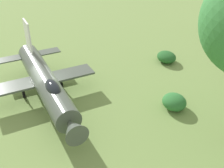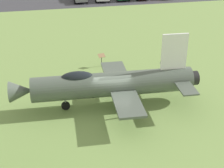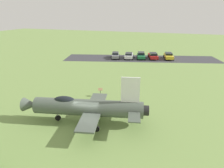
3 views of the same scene
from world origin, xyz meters
name	(u,v)px [view 3 (image 3 of 3)]	position (x,y,z in m)	size (l,w,h in m)	color
ground_plane	(89,122)	(0.00, 0.00, 0.00)	(200.00, 200.00, 0.00)	#75934C
parking_strip	(141,58)	(-31.49, -0.72, 0.00)	(37.72, 8.00, 0.00)	#38383D
display_jet	(84,107)	(0.09, -0.37, 1.76)	(8.31, 13.01, 5.12)	#4C564C
info_plaque	(100,90)	(-6.63, -1.43, 0.85)	(0.64, 0.72, 1.14)	#333333
parked_car_yellow	(169,56)	(-33.37, 5.77, 0.78)	(4.99, 2.85, 1.48)	gold
parked_car_red	(153,56)	(-32.18, 2.12, 0.80)	(5.03, 3.21, 1.55)	red
parked_car_green	(141,55)	(-31.58, -0.77, 0.79)	(4.86, 2.88, 1.53)	#1E6B3D
parked_car_white	(129,55)	(-30.60, -3.67, 0.77)	(5.01, 2.87, 1.47)	silver
parked_car_gray	(115,55)	(-29.86, -6.98, 0.75)	(5.04, 3.11, 1.42)	slate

